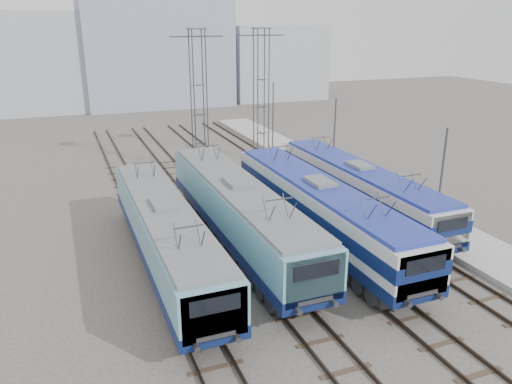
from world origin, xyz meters
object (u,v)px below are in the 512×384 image
object	(u,v)px
catenary_tower_west	(199,95)
mast_mid	(334,143)
mast_front	(440,188)
locomotive_center_right	(320,207)
mast_rear	(273,118)
catenary_tower_east	(261,89)
locomotive_far_right	(360,186)
locomotive_center_left	(239,210)
locomotive_far_left	(166,232)

from	to	relation	value
catenary_tower_west	mast_mid	size ratio (longest dim) A/B	1.71
mast_mid	mast_front	bearing A→B (deg)	-90.00
locomotive_center_right	mast_front	xyz separation A→B (m)	(6.35, -2.45, 1.15)
mast_front	mast_rear	distance (m)	24.00
catenary_tower_west	catenary_tower_east	distance (m)	6.80
catenary_tower_west	mast_rear	bearing A→B (deg)	24.94
locomotive_center_right	mast_mid	bearing A→B (deg)	56.37
mast_mid	mast_rear	world-z (taller)	same
catenary_tower_east	mast_front	distance (m)	22.32
mast_mid	catenary_tower_west	bearing A→B (deg)	137.07
locomotive_far_right	catenary_tower_west	distance (m)	16.78
locomotive_center_left	locomotive_far_right	world-z (taller)	locomotive_center_left
mast_rear	mast_mid	bearing A→B (deg)	-90.00
locomotive_center_right	catenary_tower_east	xyz separation A→B (m)	(4.25, 19.55, 4.29)
mast_rear	locomotive_center_right	bearing A→B (deg)	-106.42
mast_front	mast_mid	xyz separation A→B (m)	(0.00, 12.00, 0.00)
locomotive_center_right	locomotive_center_left	bearing A→B (deg)	163.60
catenary_tower_east	catenary_tower_west	bearing A→B (deg)	-162.90
locomotive_center_right	locomotive_far_right	bearing A→B (deg)	32.23
locomotive_far_left	locomotive_far_right	distance (m)	13.79
locomotive_center_right	mast_mid	distance (m)	11.52
locomotive_far_right	mast_rear	world-z (taller)	mast_rear
locomotive_far_left	catenary_tower_west	bearing A→B (deg)	68.93
locomotive_far_right	catenary_tower_east	size ratio (longest dim) A/B	1.44
catenary_tower_west	catenary_tower_east	world-z (taller)	same
locomotive_far_left	locomotive_far_right	bearing A→B (deg)	11.77
mast_mid	locomotive_center_right	bearing A→B (deg)	-123.63
catenary_tower_east	locomotive_center_left	bearing A→B (deg)	-115.65
mast_mid	locomotive_far_left	bearing A→B (deg)	-148.19
locomotive_center_left	locomotive_center_right	distance (m)	4.69
locomotive_center_right	catenary_tower_east	distance (m)	20.46
locomotive_center_right	mast_rear	distance (m)	22.49
locomotive_far_left	locomotive_center_right	bearing A→B (deg)	-0.15
locomotive_far_left	mast_mid	world-z (taller)	mast_mid
locomotive_far_left	locomotive_center_right	xyz separation A→B (m)	(9.00, -0.02, 0.14)
locomotive_far_right	locomotive_far_left	bearing A→B (deg)	-168.23
mast_rear	mast_front	bearing A→B (deg)	-90.00
locomotive_far_right	mast_mid	world-z (taller)	mast_mid
locomotive_center_right	catenary_tower_west	world-z (taller)	catenary_tower_west
catenary_tower_west	catenary_tower_east	xyz separation A→B (m)	(6.50, 2.00, 0.00)
locomotive_far_left	locomotive_center_left	world-z (taller)	locomotive_center_left
catenary_tower_west	mast_rear	distance (m)	9.99
mast_front	catenary_tower_east	bearing A→B (deg)	95.45
locomotive_center_left	catenary_tower_west	bearing A→B (deg)	82.10
locomotive_far_left	mast_rear	xyz separation A→B (m)	(15.35, 21.52, 1.29)
locomotive_center_right	locomotive_far_right	distance (m)	5.32
locomotive_far_left	mast_front	distance (m)	15.60
locomotive_far_left	locomotive_center_left	xyz separation A→B (m)	(4.50, 1.30, 0.14)
locomotive_center_right	mast_rear	bearing A→B (deg)	73.58
locomotive_far_left	locomotive_center_right	size ratio (longest dim) A/B	0.96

